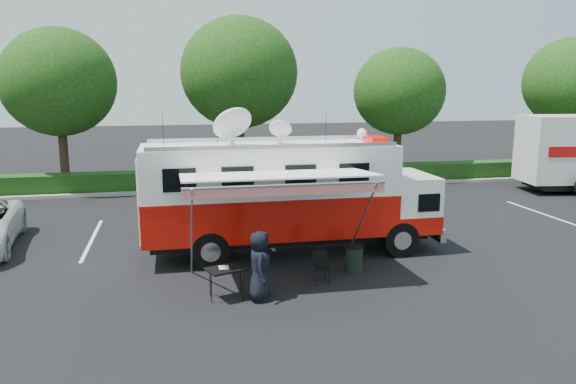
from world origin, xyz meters
TOP-DOWN VIEW (x-y plane):
  - ground_plane at (0.00, 0.00)m, footprint 120.00×120.00m
  - back_border at (1.14, 12.90)m, footprint 60.00×6.14m
  - stall_lines at (-0.50, 3.00)m, footprint 24.12×5.50m
  - command_truck at (-0.08, -0.00)m, footprint 9.36×2.58m
  - awning at (-0.92, -2.67)m, footprint 5.11×2.64m
  - person at (-1.62, -3.77)m, footprint 0.68×0.94m
  - folding_table at (-2.44, -3.52)m, footprint 1.13×0.96m
  - folding_chair at (0.20, -2.86)m, footprint 0.52×0.55m
  - trash_bin at (1.37, -2.24)m, footprint 0.53×0.53m

SIDE VIEW (x-z plane):
  - ground_plane at x=0.00m, z-range 0.00..0.00m
  - person at x=-1.62m, z-range -0.89..0.89m
  - stall_lines at x=-0.50m, z-range 0.00..0.01m
  - trash_bin at x=1.37m, z-range 0.00..0.80m
  - folding_chair at x=0.20m, z-range 0.08..0.95m
  - folding_table at x=-2.44m, z-range 0.35..1.17m
  - command_truck at x=-0.08m, z-range -0.32..4.17m
  - awning at x=-0.92m, z-range 1.35..4.44m
  - back_border at x=1.14m, z-range 0.57..9.44m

